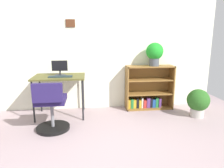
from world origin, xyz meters
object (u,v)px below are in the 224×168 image
(desk, at_px, (59,79))
(keyboard, at_px, (61,76))
(office_chair, at_px, (51,109))
(bookshelf_low, at_px, (148,89))
(potted_plant_on_shelf, at_px, (155,53))
(potted_plant_floor, at_px, (198,102))
(monitor, at_px, (60,68))

(desk, distance_m, keyboard, 0.14)
(office_chair, relative_size, bookshelf_low, 0.84)
(potted_plant_on_shelf, relative_size, potted_plant_floor, 0.87)
(monitor, xyz_separation_m, office_chair, (-0.07, -0.69, -0.53))
(keyboard, xyz_separation_m, bookshelf_low, (1.69, 0.35, -0.37))
(monitor, height_order, keyboard, monitor)
(monitor, bearing_deg, potted_plant_floor, -9.38)
(bookshelf_low, xyz_separation_m, potted_plant_floor, (0.77, -0.60, -0.10))
(keyboard, bearing_deg, potted_plant_floor, -5.80)
(keyboard, height_order, potted_plant_on_shelf, potted_plant_on_shelf)
(potted_plant_floor, bearing_deg, keyboard, 174.20)
(bookshelf_low, bearing_deg, potted_plant_on_shelf, -33.03)
(monitor, distance_m, bookshelf_low, 1.79)
(bookshelf_low, xyz_separation_m, potted_plant_on_shelf, (0.09, -0.06, 0.75))
(office_chair, distance_m, potted_plant_floor, 2.56)
(desk, relative_size, keyboard, 2.22)
(monitor, distance_m, potted_plant_on_shelf, 1.82)
(office_chair, xyz_separation_m, potted_plant_floor, (2.54, 0.28, -0.07))
(keyboard, relative_size, potted_plant_on_shelf, 0.91)
(keyboard, height_order, bookshelf_low, bookshelf_low)
(monitor, height_order, bookshelf_low, monitor)
(desk, xyz_separation_m, office_chair, (-0.06, -0.64, -0.33))
(monitor, relative_size, potted_plant_on_shelf, 0.62)
(monitor, xyz_separation_m, bookshelf_low, (1.71, 0.19, -0.49))
(office_chair, height_order, potted_plant_floor, office_chair)
(monitor, distance_m, keyboard, 0.20)
(keyboard, height_order, office_chair, office_chair)
(desk, relative_size, office_chair, 1.13)
(monitor, xyz_separation_m, keyboard, (0.03, -0.16, -0.12))
(bookshelf_low, relative_size, potted_plant_floor, 1.84)
(potted_plant_on_shelf, bearing_deg, office_chair, -156.18)
(potted_plant_on_shelf, xyz_separation_m, potted_plant_floor, (0.68, -0.54, -0.85))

